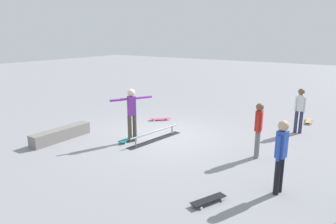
{
  "coord_description": "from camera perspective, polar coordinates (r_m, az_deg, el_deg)",
  "views": [
    {
      "loc": [
        8.05,
        5.67,
        3.3
      ],
      "look_at": [
        0.44,
        0.58,
        1.0
      ],
      "focal_mm": 33.27,
      "sensor_mm": 36.0,
      "label": 1
    }
  ],
  "objects": [
    {
      "name": "ground_plane",
      "position": [
        10.38,
        -1.31,
        -4.44
      ],
      "size": [
        60.0,
        60.0,
        0.0
      ],
      "primitive_type": "plane",
      "color": "gray"
    },
    {
      "name": "grind_rail",
      "position": [
        9.96,
        -2.4,
        -4.44
      ],
      "size": [
        2.24,
        0.56,
        0.32
      ],
      "rotation": [
        0.0,
        0.0,
        -0.15
      ],
      "color": "black",
      "rests_on": "ground_plane"
    },
    {
      "name": "skate_ledge",
      "position": [
        10.55,
        -19.0,
        -3.85
      ],
      "size": [
        2.07,
        0.42,
        0.38
      ],
      "primitive_type": "cube",
      "rotation": [
        0.0,
        0.0,
        -0.01
      ],
      "color": "gray",
      "rests_on": "ground_plane"
    },
    {
      "name": "skater_main",
      "position": [
        9.69,
        -6.67,
        0.14
      ],
      "size": [
        1.23,
        0.71,
        1.68
      ],
      "rotation": [
        0.0,
        0.0,
        5.79
      ],
      "color": "brown",
      "rests_on": "ground_plane"
    },
    {
      "name": "skateboard_main",
      "position": [
        9.97,
        -7.27,
        -4.9
      ],
      "size": [
        0.8,
        0.27,
        0.09
      ],
      "rotation": [
        0.0,
        0.0,
        0.01
      ],
      "color": "teal",
      "rests_on": "ground_plane"
    },
    {
      "name": "bystander_blue_shirt",
      "position": [
        6.91,
        19.97,
        -7.07
      ],
      "size": [
        0.37,
        0.22,
        1.61
      ],
      "rotation": [
        0.0,
        0.0,
        2.97
      ],
      "color": "black",
      "rests_on": "ground_plane"
    },
    {
      "name": "bystander_red_shirt",
      "position": [
        8.73,
        16.23,
        -2.71
      ],
      "size": [
        0.35,
        0.21,
        1.53
      ],
      "rotation": [
        0.0,
        0.0,
        0.14
      ],
      "color": "slate",
      "rests_on": "ground_plane"
    },
    {
      "name": "bystander_white_shirt",
      "position": [
        11.39,
        22.99,
        0.65
      ],
      "size": [
        0.23,
        0.35,
        1.54
      ],
      "rotation": [
        0.0,
        0.0,
        4.99
      ],
      "color": "#2D3351",
      "rests_on": "ground_plane"
    },
    {
      "name": "loose_skateboard_black",
      "position": [
        6.53,
        7.43,
        -15.66
      ],
      "size": [
        0.81,
        0.5,
        0.09
      ],
      "rotation": [
        0.0,
        0.0,
        5.88
      ],
      "color": "black",
      "rests_on": "ground_plane"
    },
    {
      "name": "loose_skateboard_natural",
      "position": [
        13.11,
        24.36,
        -1.43
      ],
      "size": [
        0.82,
        0.34,
        0.09
      ],
      "rotation": [
        0.0,
        0.0,
        3.28
      ],
      "color": "tan",
      "rests_on": "ground_plane"
    },
    {
      "name": "loose_skateboard_pink",
      "position": [
        12.25,
        -1.4,
        -1.17
      ],
      "size": [
        0.7,
        0.71,
        0.09
      ],
      "rotation": [
        0.0,
        0.0,
        2.34
      ],
      "color": "#E05993",
      "rests_on": "ground_plane"
    }
  ]
}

